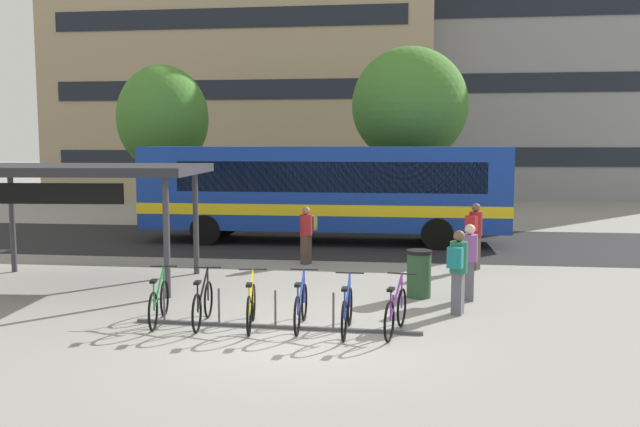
% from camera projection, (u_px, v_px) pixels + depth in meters
% --- Properties ---
extents(ground, '(200.00, 200.00, 0.00)m').
position_uv_depth(ground, '(297.00, 340.00, 11.28)').
color(ground, gray).
extents(bus_lane_asphalt, '(80.00, 7.20, 0.01)m').
position_uv_depth(bus_lane_asphalt, '(351.00, 242.00, 22.31)').
color(bus_lane_asphalt, '#232326').
rests_on(bus_lane_asphalt, ground).
extents(city_bus, '(12.04, 2.64, 3.20)m').
position_uv_depth(city_bus, '(321.00, 189.00, 22.24)').
color(city_bus, '#14389E').
rests_on(city_bus, ground).
extents(bike_rack, '(5.27, 0.27, 0.70)m').
position_uv_depth(bike_rack, '(275.00, 324.00, 12.00)').
color(bike_rack, '#47474C').
rests_on(bike_rack, ground).
extents(parked_bicycle_green_0, '(0.52, 1.71, 0.99)m').
position_uv_depth(parked_bicycle_green_0, '(159.00, 303.00, 12.31)').
color(parked_bicycle_green_0, black).
rests_on(parked_bicycle_green_0, ground).
extents(parked_bicycle_black_1, '(0.52, 1.72, 0.99)m').
position_uv_depth(parked_bicycle_black_1, '(203.00, 304.00, 12.19)').
color(parked_bicycle_black_1, black).
rests_on(parked_bicycle_black_1, ground).
extents(parked_bicycle_yellow_2, '(0.52, 1.71, 0.99)m').
position_uv_depth(parked_bicycle_yellow_2, '(251.00, 307.00, 12.00)').
color(parked_bicycle_yellow_2, black).
rests_on(parked_bicycle_yellow_2, ground).
extents(parked_bicycle_blue_3, '(0.52, 1.72, 0.99)m').
position_uv_depth(parked_bicycle_blue_3, '(301.00, 307.00, 12.00)').
color(parked_bicycle_blue_3, black).
rests_on(parked_bicycle_blue_3, ground).
extents(parked_bicycle_blue_4, '(0.52, 1.72, 0.99)m').
position_uv_depth(parked_bicycle_blue_4, '(347.00, 312.00, 11.67)').
color(parked_bicycle_blue_4, black).
rests_on(parked_bicycle_blue_4, ground).
extents(parked_bicycle_purple_5, '(0.55, 1.70, 0.99)m').
position_uv_depth(parked_bicycle_purple_5, '(396.00, 312.00, 11.63)').
color(parked_bicycle_purple_5, black).
rests_on(parked_bicycle_purple_5, ground).
extents(transit_shelter, '(5.83, 3.88, 2.81)m').
position_uv_depth(transit_shelter, '(79.00, 173.00, 15.50)').
color(transit_shelter, '#38383D').
rests_on(transit_shelter, ground).
extents(commuter_teal_pack_0, '(0.46, 0.59, 1.65)m').
position_uv_depth(commuter_teal_pack_0, '(458.00, 267.00, 12.86)').
color(commuter_teal_pack_0, '#565660').
rests_on(commuter_teal_pack_0, ground).
extents(commuter_olive_pack_1, '(0.51, 0.60, 1.59)m').
position_uv_depth(commuter_olive_pack_1, '(307.00, 231.00, 18.29)').
color(commuter_olive_pack_1, '#47382D').
rests_on(commuter_olive_pack_1, ground).
extents(commuter_red_pack_2, '(0.53, 0.61, 1.76)m').
position_uv_depth(commuter_red_pack_2, '(475.00, 232.00, 17.43)').
color(commuter_red_pack_2, '#47382D').
rests_on(commuter_red_pack_2, ground).
extents(commuter_black_pack_3, '(0.35, 0.53, 1.63)m').
position_uv_depth(commuter_black_pack_3, '(469.00, 256.00, 14.10)').
color(commuter_black_pack_3, '#565660').
rests_on(commuter_black_pack_3, ground).
extents(trash_bin, '(0.55, 0.55, 1.03)m').
position_uv_depth(trash_bin, '(419.00, 274.00, 14.39)').
color(trash_bin, '#284C2D').
rests_on(trash_bin, ground).
extents(street_tree_0, '(4.48, 4.48, 7.01)m').
position_uv_depth(street_tree_0, '(410.00, 105.00, 25.74)').
color(street_tree_0, brown).
rests_on(street_tree_0, ground).
extents(street_tree_1, '(3.66, 3.66, 6.45)m').
position_uv_depth(street_tree_1, '(163.00, 119.00, 26.92)').
color(street_tree_1, brown).
rests_on(street_tree_1, ground).
extents(building_left_wing, '(22.80, 11.21, 15.70)m').
position_uv_depth(building_left_wing, '(250.00, 72.00, 42.66)').
color(building_left_wing, tan).
rests_on(building_left_wing, ground).
extents(building_right_wing, '(21.00, 13.14, 16.77)m').
position_uv_depth(building_right_wing, '(506.00, 66.00, 43.99)').
color(building_right_wing, gray).
rests_on(building_right_wing, ground).
extents(building_centre_block, '(16.41, 12.85, 10.33)m').
position_uv_depth(building_centre_block, '(399.00, 120.00, 55.57)').
color(building_centre_block, brown).
rests_on(building_centre_block, ground).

